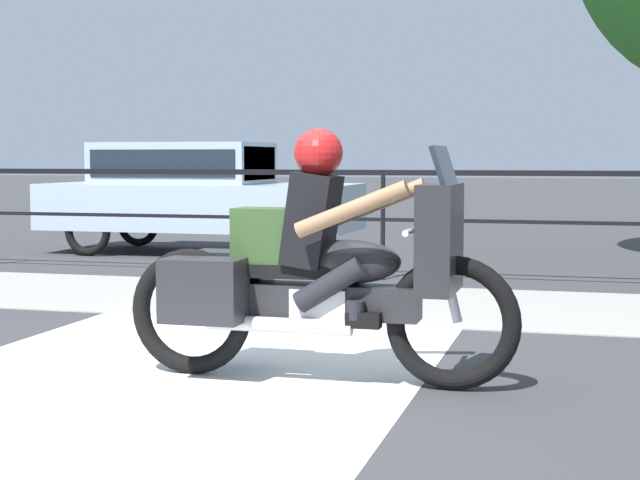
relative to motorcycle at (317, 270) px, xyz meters
The scene contains 6 objects.
ground_plane 0.93m from the motorcycle, 162.06° to the right, with size 120.00×120.00×0.00m, color #38383A.
sidewalk_band 3.33m from the motorcycle, 100.61° to the left, with size 44.00×2.40×0.01m, color #99968E.
crosswalk_band 1.20m from the motorcycle, 156.59° to the right, with size 3.09×6.00×0.01m, color silver.
fence_railing 4.98m from the motorcycle, 96.94° to the left, with size 36.00×0.05×1.21m.
motorcycle is the anchor object (origin of this frame).
parked_car 8.16m from the motorcycle, 117.50° to the left, with size 4.37×1.70×1.55m.
Camera 1 is at (2.14, -5.40, 1.35)m, focal length 55.00 mm.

